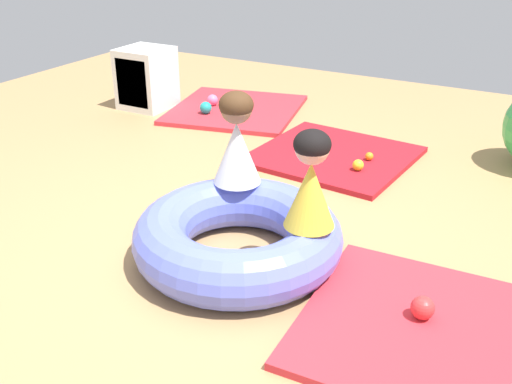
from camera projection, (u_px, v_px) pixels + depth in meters
ground_plane at (229, 250)px, 3.34m from camera, size 8.00×8.00×0.00m
gym_mat_front at (236, 110)px, 5.58m from camera, size 1.35×1.38×0.04m
gym_mat_center_rear at (445, 336)px, 2.64m from camera, size 1.30×1.12×0.04m
gym_mat_far_right at (334, 156)px, 4.55m from camera, size 1.19×1.15×0.04m
inflatable_cushion at (238, 236)px, 3.18m from camera, size 1.12×1.12×0.29m
child_in_yellow at (311, 180)px, 2.89m from camera, size 0.31×0.31×0.50m
child_in_white at (237, 139)px, 3.35m from camera, size 0.39×0.39×0.54m
play_ball_teal at (206, 108)px, 5.39m from camera, size 0.11×0.11×0.11m
play_ball_orange at (369, 156)px, 4.40m from camera, size 0.06×0.06×0.06m
play_ball_yellow at (358, 165)px, 4.23m from camera, size 0.08×0.08×0.08m
play_ball_pink at (212, 100)px, 5.62m from camera, size 0.10×0.10×0.10m
play_ball_red at (423, 308)px, 2.70m from camera, size 0.11×0.11×0.11m
storage_cube at (145, 79)px, 5.59m from camera, size 0.44×0.44×0.56m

